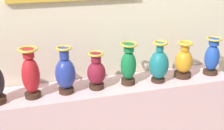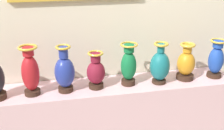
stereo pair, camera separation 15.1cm
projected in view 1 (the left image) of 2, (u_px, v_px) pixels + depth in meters
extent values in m
cube|color=beige|center=(104.00, 6.00, 2.33)|extent=(3.38, 0.10, 3.00)
cylinder|color=#382319|center=(33.00, 95.00, 2.13)|extent=(0.12, 0.12, 0.03)
ellipsoid|color=red|center=(31.00, 75.00, 2.08)|extent=(0.13, 0.13, 0.27)
cylinder|color=red|center=(28.00, 53.00, 2.01)|extent=(0.08, 0.08, 0.06)
torus|color=gold|center=(28.00, 49.00, 2.00)|extent=(0.14, 0.14, 0.02)
cylinder|color=#382319|center=(66.00, 90.00, 2.20)|extent=(0.11, 0.11, 0.04)
ellipsoid|color=#263899|center=(65.00, 74.00, 2.15)|extent=(0.15, 0.15, 0.23)
cylinder|color=#263899|center=(64.00, 53.00, 2.09)|extent=(0.07, 0.07, 0.08)
torus|color=gold|center=(64.00, 48.00, 2.08)|extent=(0.11, 0.11, 0.02)
cylinder|color=#382319|center=(97.00, 86.00, 2.27)|extent=(0.11, 0.11, 0.04)
ellipsoid|color=maroon|center=(96.00, 73.00, 2.23)|extent=(0.14, 0.14, 0.18)
cylinder|color=maroon|center=(96.00, 58.00, 2.18)|extent=(0.08, 0.08, 0.06)
torus|color=gold|center=(96.00, 54.00, 2.17)|extent=(0.12, 0.12, 0.02)
cylinder|color=#382319|center=(128.00, 81.00, 2.34)|extent=(0.11, 0.11, 0.04)
ellipsoid|color=#14723D|center=(128.00, 65.00, 2.29)|extent=(0.12, 0.12, 0.23)
cylinder|color=#14723D|center=(129.00, 48.00, 2.24)|extent=(0.08, 0.08, 0.06)
torus|color=gold|center=(129.00, 44.00, 2.22)|extent=(0.14, 0.14, 0.01)
cylinder|color=#382319|center=(158.00, 80.00, 2.38)|extent=(0.11, 0.11, 0.03)
ellipsoid|color=#19727A|center=(159.00, 65.00, 2.34)|extent=(0.16, 0.16, 0.23)
cylinder|color=#19727A|center=(160.00, 47.00, 2.28)|extent=(0.06, 0.06, 0.07)
torus|color=gold|center=(160.00, 43.00, 2.27)|extent=(0.12, 0.12, 0.02)
cylinder|color=#382319|center=(182.00, 75.00, 2.47)|extent=(0.14, 0.14, 0.04)
ellipsoid|color=orange|center=(184.00, 62.00, 2.42)|extent=(0.14, 0.14, 0.20)
cylinder|color=orange|center=(185.00, 47.00, 2.38)|extent=(0.07, 0.07, 0.06)
torus|color=gold|center=(185.00, 43.00, 2.37)|extent=(0.12, 0.12, 0.02)
cylinder|color=#382319|center=(210.00, 72.00, 2.53)|extent=(0.12, 0.12, 0.03)
ellipsoid|color=#1E47B2|center=(212.00, 58.00, 2.48)|extent=(0.12, 0.12, 0.23)
cylinder|color=#1E47B2|center=(214.00, 42.00, 2.43)|extent=(0.08, 0.08, 0.05)
torus|color=gold|center=(214.00, 39.00, 2.42)|extent=(0.13, 0.13, 0.02)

